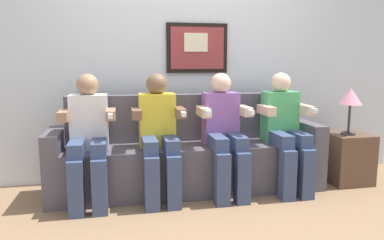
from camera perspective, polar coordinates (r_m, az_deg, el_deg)
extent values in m
plane|color=#8C6B4C|center=(3.30, 0.52, -12.49)|extent=(6.41, 6.41, 0.00)
cube|color=silver|center=(3.83, -1.83, 10.32)|extent=(4.93, 0.05, 2.60)
cube|color=black|center=(3.82, 0.79, 11.08)|extent=(0.63, 0.03, 0.50)
cube|color=maroon|center=(3.81, 0.83, 11.09)|extent=(0.55, 0.02, 0.42)
cube|color=beige|center=(3.79, 0.60, 11.95)|extent=(0.24, 0.02, 0.18)
cube|color=#514C56|center=(3.50, -0.45, -7.36)|extent=(2.25, 0.58, 0.45)
cube|color=#514C56|center=(3.61, -1.12, 0.47)|extent=(2.25, 0.14, 0.45)
cube|color=#514C56|center=(3.46, -20.39, -6.63)|extent=(0.14, 0.58, 0.62)
cube|color=#514C56|center=(3.88, 17.23, -4.85)|extent=(0.14, 0.58, 0.62)
cube|color=white|center=(3.34, -15.66, -0.30)|extent=(0.32, 0.20, 0.48)
sphere|color=#9E7556|center=(3.31, -15.90, 5.28)|extent=(0.19, 0.19, 0.19)
cube|color=#38476B|center=(3.19, -17.41, -4.11)|extent=(0.12, 0.40, 0.12)
cube|color=#38476B|center=(3.17, -14.17, -4.03)|extent=(0.12, 0.40, 0.12)
cube|color=#38476B|center=(3.07, -17.55, -10.13)|extent=(0.12, 0.12, 0.45)
cube|color=#38476B|center=(3.06, -14.14, -10.07)|extent=(0.12, 0.12, 0.45)
cube|color=#9E7556|center=(3.23, -19.24, 0.67)|extent=(0.08, 0.28, 0.08)
cube|color=#9E7556|center=(3.20, -12.49, 0.88)|extent=(0.08, 0.28, 0.08)
cube|color=white|center=(3.04, -12.55, 0.66)|extent=(0.04, 0.13, 0.04)
cube|color=yellow|center=(3.35, -5.45, 0.01)|extent=(0.32, 0.20, 0.48)
sphere|color=brown|center=(3.31, -5.53, 5.59)|extent=(0.19, 0.19, 0.19)
cube|color=#38476B|center=(3.18, -6.64, -3.79)|extent=(0.12, 0.40, 0.12)
cube|color=#38476B|center=(3.19, -3.42, -3.67)|extent=(0.12, 0.40, 0.12)
cube|color=#38476B|center=(3.06, -6.23, -9.82)|extent=(0.12, 0.12, 0.45)
cube|color=#38476B|center=(3.08, -2.85, -9.65)|extent=(0.12, 0.12, 0.45)
cube|color=brown|center=(3.20, -8.63, 1.00)|extent=(0.08, 0.28, 0.08)
cube|color=brown|center=(3.24, -1.91, 1.19)|extent=(0.08, 0.28, 0.08)
cube|color=white|center=(3.08, -1.42, 0.99)|extent=(0.04, 0.13, 0.04)
cube|color=#8C59A5|center=(3.46, 4.42, 0.31)|extent=(0.32, 0.20, 0.48)
sphere|color=beige|center=(3.42, 4.49, 5.71)|extent=(0.19, 0.19, 0.19)
cube|color=#38476B|center=(3.28, 3.81, -3.36)|extent=(0.12, 0.40, 0.12)
cube|color=#38476B|center=(3.33, 6.81, -3.22)|extent=(0.12, 0.40, 0.12)
cube|color=#38476B|center=(3.16, 4.71, -9.16)|extent=(0.12, 0.12, 0.45)
cube|color=#38476B|center=(3.22, 7.84, -8.91)|extent=(0.12, 0.12, 0.45)
cube|color=beige|center=(3.28, 1.81, 1.29)|extent=(0.08, 0.28, 0.08)
cube|color=beige|center=(3.39, 8.08, 1.44)|extent=(0.08, 0.28, 0.08)
cube|color=white|center=(3.24, 9.02, 1.26)|extent=(0.04, 0.13, 0.04)
cube|color=white|center=(3.13, 2.48, 1.09)|extent=(0.04, 0.10, 0.04)
cube|color=#4CB266|center=(3.66, 13.43, 0.58)|extent=(0.32, 0.20, 0.48)
sphere|color=beige|center=(3.63, 13.62, 5.67)|extent=(0.19, 0.19, 0.19)
cube|color=#38476B|center=(3.48, 13.35, -2.87)|extent=(0.12, 0.40, 0.12)
cube|color=#38476B|center=(3.55, 15.99, -2.72)|extent=(0.12, 0.40, 0.12)
cube|color=#38476B|center=(3.37, 14.60, -8.29)|extent=(0.12, 0.12, 0.45)
cube|color=#38476B|center=(3.45, 17.32, -8.00)|extent=(0.12, 0.12, 0.45)
cube|color=beige|center=(3.47, 11.45, 1.52)|extent=(0.08, 0.28, 0.08)
cube|color=beige|center=(3.63, 17.00, 1.63)|extent=(0.08, 0.28, 0.08)
cube|color=white|center=(3.49, 18.24, 1.46)|extent=(0.04, 0.13, 0.04)
cube|color=brown|center=(4.05, 22.93, -5.46)|extent=(0.40, 0.40, 0.50)
cylinder|color=#333338|center=(3.95, 23.06, -1.94)|extent=(0.14, 0.14, 0.02)
cylinder|color=#333338|center=(3.93, 23.20, 0.21)|extent=(0.02, 0.02, 0.28)
cone|color=pink|center=(3.90, 23.39, 3.40)|extent=(0.22, 0.22, 0.16)
cube|color=white|center=(3.95, 22.94, -1.93)|extent=(0.04, 0.13, 0.02)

